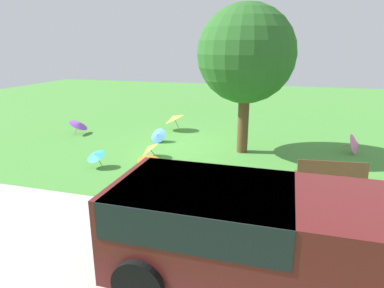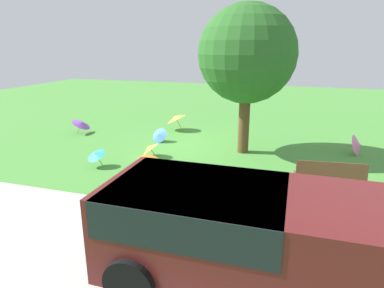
{
  "view_description": "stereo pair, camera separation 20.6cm",
  "coord_description": "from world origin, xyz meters",
  "views": [
    {
      "loc": [
        -2.89,
        11.07,
        3.54
      ],
      "look_at": [
        -0.15,
        1.59,
        0.6
      ],
      "focal_mm": 31.28,
      "sensor_mm": 36.0,
      "label": 1
    },
    {
      "loc": [
        -3.09,
        11.01,
        3.54
      ],
      "look_at": [
        -0.15,
        1.59,
        0.6
      ],
      "focal_mm": 31.28,
      "sensor_mm": 36.0,
      "label": 2
    }
  ],
  "objects": [
    {
      "name": "parasol_orange_0",
      "position": [
        0.52,
        3.25,
        0.48
      ],
      "size": [
        0.99,
        0.99,
        0.72
      ],
      "color": "tan",
      "rests_on": "ground"
    },
    {
      "name": "van_dark",
      "position": [
        -2.56,
        6.61,
        0.91
      ],
      "size": [
        4.61,
        2.14,
        1.53
      ],
      "color": "#591919",
      "rests_on": "ground"
    },
    {
      "name": "ground",
      "position": [
        0.0,
        0.0,
        0.0
      ],
      "size": [
        40.0,
        40.0,
        0.0
      ],
      "primitive_type": "plane",
      "color": "#478C38"
    },
    {
      "name": "parasol_teal_0",
      "position": [
        2.47,
        2.84,
        0.39
      ],
      "size": [
        0.73,
        0.72,
        0.56
      ],
      "color": "tan",
      "rests_on": "ground"
    },
    {
      "name": "road_strip",
      "position": [
        0.0,
        6.46,
        0.0
      ],
      "size": [
        40.0,
        3.67,
        0.01
      ],
      "primitive_type": "cube",
      "color": "#B2AFA8",
      "rests_on": "ground"
    },
    {
      "name": "parasol_pink_0",
      "position": [
        -5.18,
        -0.72,
        0.36
      ],
      "size": [
        0.72,
        0.79,
        0.71
      ],
      "color": "tan",
      "rests_on": "ground"
    },
    {
      "name": "parasol_purple_1",
      "position": [
        5.27,
        -0.44,
        0.43
      ],
      "size": [
        0.85,
        0.88,
        0.67
      ],
      "color": "tan",
      "rests_on": "ground"
    },
    {
      "name": "parasol_yellow_0",
      "position": [
        1.73,
        -2.11,
        0.56
      ],
      "size": [
        0.86,
        0.88,
        0.82
      ],
      "color": "tan",
      "rests_on": "ground"
    },
    {
      "name": "parasol_blue_0",
      "position": [
        1.72,
        -0.22,
        0.27
      ],
      "size": [
        0.71,
        0.62,
        0.55
      ],
      "color": "tan",
      "rests_on": "ground"
    },
    {
      "name": "park_bench",
      "position": [
        -4.02,
        2.89,
        0.47
      ],
      "size": [
        1.64,
        0.65,
        0.9
      ],
      "color": "brown",
      "rests_on": "ground"
    },
    {
      "name": "parasol_yellow_1",
      "position": [
        1.33,
        1.51,
        0.31
      ],
      "size": [
        0.64,
        0.69,
        0.57
      ],
      "color": "tan",
      "rests_on": "ground"
    },
    {
      "name": "shade_tree",
      "position": [
        -1.49,
        0.06,
        3.24
      ],
      "size": [
        3.13,
        3.13,
        4.82
      ],
      "color": "brown",
      "rests_on": "ground"
    }
  ]
}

